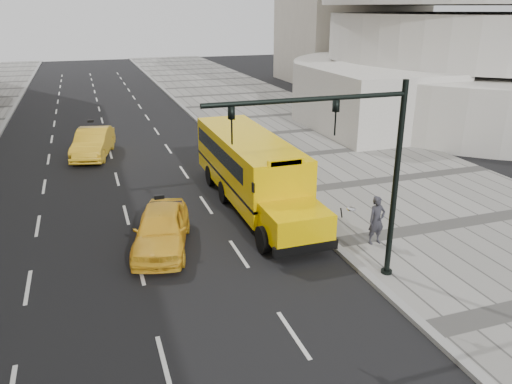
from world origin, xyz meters
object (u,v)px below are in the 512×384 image
object	(u,v)px
pedestrian	(377,220)
taxi_near	(161,229)
taxi_far	(93,143)
traffic_signal	(357,162)
school_bus	(250,165)

from	to	relation	value
pedestrian	taxi_near	bearing A→B (deg)	158.61
taxi_near	taxi_far	world-z (taller)	taxi_far
traffic_signal	taxi_far	bearing A→B (deg)	111.75
taxi_near	pedestrian	size ratio (longest dim) A/B	2.52
school_bus	pedestrian	size ratio (longest dim) A/B	6.33
pedestrian	traffic_signal	size ratio (longest dim) A/B	0.29
taxi_far	taxi_near	bearing A→B (deg)	-68.87
pedestrian	traffic_signal	distance (m)	4.28
pedestrian	school_bus	bearing A→B (deg)	113.33
school_bus	pedestrian	bearing A→B (deg)	-63.33
school_bus	traffic_signal	size ratio (longest dim) A/B	1.81
pedestrian	taxi_far	bearing A→B (deg)	117.27
taxi_near	traffic_signal	size ratio (longest dim) A/B	0.72
school_bus	traffic_signal	distance (m)	8.23
taxi_near	taxi_far	size ratio (longest dim) A/B	0.92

